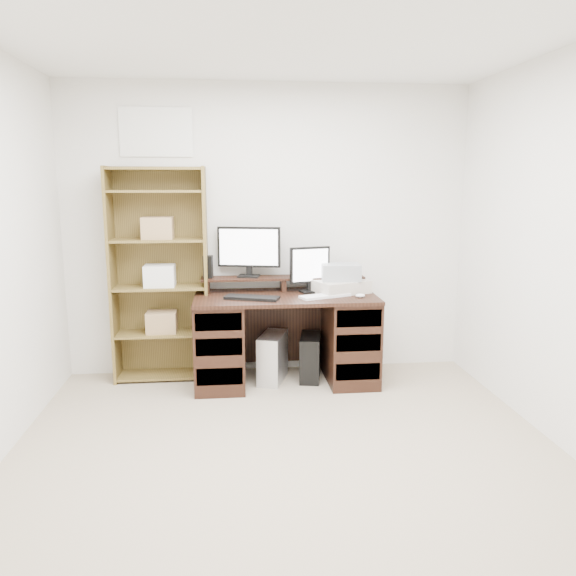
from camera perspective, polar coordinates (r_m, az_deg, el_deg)
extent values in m
cube|color=tan|center=(3.37, 0.58, -19.30)|extent=(3.50, 4.00, 0.02)
cube|color=white|center=(3.03, 0.68, 26.65)|extent=(3.50, 4.00, 0.02)
cube|color=white|center=(4.94, -2.03, 5.80)|extent=(3.50, 0.02, 2.50)
cube|color=white|center=(1.04, 13.68, -14.15)|extent=(3.50, 0.02, 2.50)
cube|color=white|center=(4.94, -13.26, 15.17)|extent=(0.60, 0.01, 0.40)
cube|color=black|center=(4.65, -0.25, -0.93)|extent=(1.50, 0.70, 0.03)
cube|color=black|center=(4.72, -6.94, -5.53)|extent=(0.40, 0.66, 0.72)
cube|color=black|center=(4.82, 6.29, -5.15)|extent=(0.40, 0.66, 0.72)
cube|color=black|center=(5.05, -0.63, -3.88)|extent=(1.48, 0.02, 0.65)
cube|color=black|center=(4.47, -6.96, -8.92)|extent=(0.36, 0.01, 0.14)
cube|color=black|center=(4.39, -7.03, -5.97)|extent=(0.36, 0.01, 0.14)
cube|color=black|center=(4.34, -7.09, -3.44)|extent=(0.36, 0.01, 0.14)
cube|color=black|center=(4.57, 7.11, -8.43)|extent=(0.36, 0.01, 0.14)
cube|color=black|center=(4.50, 7.18, -5.55)|extent=(0.36, 0.01, 0.14)
cube|color=black|center=(4.45, 7.24, -3.07)|extent=(0.36, 0.01, 0.14)
cube|color=black|center=(4.83, -8.20, 0.20)|extent=(0.04, 0.20, 0.10)
cube|color=black|center=(4.85, -0.51, 0.35)|extent=(0.04, 0.20, 0.10)
cube|color=black|center=(4.95, 7.00, 0.49)|extent=(0.04, 0.20, 0.10)
cube|color=black|center=(4.84, -0.51, 1.05)|extent=(1.40, 0.22, 0.02)
cube|color=black|center=(4.83, -4.00, 1.22)|extent=(0.20, 0.17, 0.02)
cube|color=black|center=(4.84, -3.96, 1.92)|extent=(0.05, 0.04, 0.10)
cube|color=black|center=(4.81, -3.99, 4.18)|extent=(0.54, 0.15, 0.34)
cube|color=white|center=(4.80, -4.03, 4.15)|extent=(0.49, 0.11, 0.30)
cube|color=black|center=(4.77, 2.30, -0.35)|extent=(0.19, 0.17, 0.01)
cube|color=black|center=(4.78, 2.22, 0.32)|extent=(0.05, 0.04, 0.09)
cube|color=black|center=(4.75, 2.23, 2.36)|extent=(0.35, 0.12, 0.31)
cube|color=white|center=(4.73, 2.31, 2.33)|extent=(0.31, 0.08, 0.27)
cube|color=black|center=(4.80, -8.12, 2.15)|extent=(0.09, 0.09, 0.19)
cube|color=black|center=(4.50, -3.68, -1.00)|extent=(0.46, 0.28, 0.02)
cube|color=white|center=(4.58, 3.78, -0.80)|extent=(0.45, 0.28, 0.02)
ellipsoid|color=white|center=(4.59, 7.35, -0.77)|extent=(0.09, 0.08, 0.03)
cube|color=#BFB5A6|center=(4.77, 5.36, 0.18)|extent=(0.52, 0.46, 0.11)
cube|color=gray|center=(4.75, 5.38, 1.62)|extent=(0.34, 0.25, 0.14)
cube|color=silver|center=(4.81, -1.57, -7.06)|extent=(0.30, 0.44, 0.41)
cube|color=black|center=(4.87, 2.28, -7.02)|extent=(0.23, 0.41, 0.38)
cube|color=#19FF33|center=(4.66, 2.18, -6.77)|extent=(0.01, 0.01, 0.01)
cube|color=brown|center=(4.89, -17.41, 1.13)|extent=(0.02, 0.30, 1.80)
cube|color=brown|center=(4.80, -8.30, 1.33)|extent=(0.02, 0.30, 1.80)
cube|color=brown|center=(4.97, -12.70, 1.51)|extent=(0.80, 0.01, 1.80)
cube|color=brown|center=(5.04, -12.48, -8.56)|extent=(0.75, 0.28, 0.02)
cube|color=brown|center=(4.94, -12.65, -4.50)|extent=(0.75, 0.28, 0.02)
cube|color=brown|center=(4.85, -12.85, 0.07)|extent=(0.75, 0.28, 0.02)
cube|color=brown|center=(4.79, -13.05, 4.77)|extent=(0.75, 0.28, 0.02)
cube|color=brown|center=(4.77, -13.26, 9.56)|extent=(0.75, 0.28, 0.02)
cube|color=brown|center=(4.77, -13.35, 11.72)|extent=(0.75, 0.28, 0.02)
cube|color=#A07F54|center=(4.91, -12.70, -3.37)|extent=(0.25, 0.20, 0.18)
cube|color=white|center=(4.83, -12.90, 1.23)|extent=(0.25, 0.20, 0.18)
cube|color=#A07F54|center=(4.78, -13.10, 5.96)|extent=(0.25, 0.20, 0.18)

